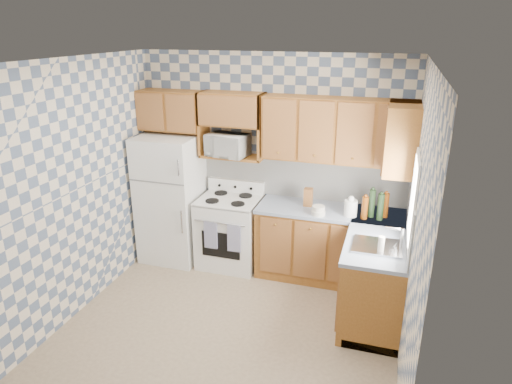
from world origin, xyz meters
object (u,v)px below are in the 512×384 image
at_px(refrigerator, 171,198).
at_px(stove_body, 230,232).
at_px(microwave, 227,145).
at_px(electric_kettle, 351,208).

bearing_deg(refrigerator, stove_body, 1.78).
bearing_deg(refrigerator, microwave, 9.59).
height_order(refrigerator, stove_body, refrigerator).
distance_m(microwave, electric_kettle, 1.69).
height_order(stove_body, electric_kettle, electric_kettle).
xyz_separation_m(stove_body, electric_kettle, (1.53, -0.11, 0.56)).
bearing_deg(electric_kettle, microwave, 172.46).
xyz_separation_m(microwave, electric_kettle, (1.57, -0.21, -0.57)).
bearing_deg(electric_kettle, refrigerator, 178.03).
xyz_separation_m(refrigerator, electric_kettle, (2.33, -0.08, 0.17)).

